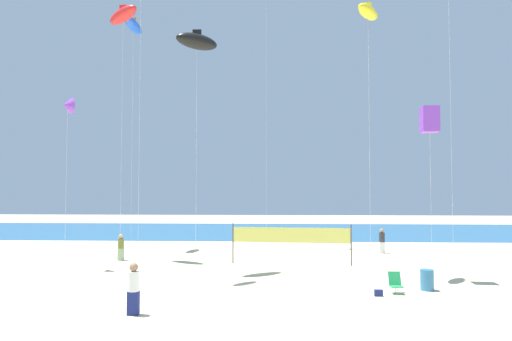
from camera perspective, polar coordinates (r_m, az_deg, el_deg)
ground_plane at (r=17.78m, az=-4.01°, el=-16.91°), size 120.00×120.00×0.00m
ocean_band at (r=48.30m, az=0.21°, el=-7.72°), size 120.00×20.00×0.01m
beachgoer_white_shirt at (r=16.88m, az=-15.43°, el=-14.19°), size 0.42×0.42×1.84m
beachgoer_charcoal_shirt at (r=32.62m, az=15.83°, el=-8.56°), size 0.39×0.39×1.71m
beachgoer_olive_shirt at (r=29.51m, az=-16.93°, el=-9.28°), size 0.38×0.38×1.65m
folding_beach_chair at (r=20.55m, az=17.43°, el=-13.49°), size 0.52×0.65×0.89m
trash_barrel at (r=21.54m, az=21.06°, el=-12.94°), size 0.58×0.58×0.92m
volleyball_net at (r=26.81m, az=4.52°, el=-8.47°), size 7.08×0.65×2.40m
beach_handbag at (r=19.86m, az=15.43°, el=-14.89°), size 0.34×0.17×0.27m
kite_violet_delta at (r=27.63m, az=-23.00°, el=7.64°), size 1.00×0.96×9.67m
kite_yellow_inflatable at (r=25.34m, az=14.15°, el=19.07°), size 1.67×1.92×14.24m
kite_violet_box at (r=23.71m, az=21.35°, el=6.09°), size 0.84×0.84×8.53m
kite_red_inflatable at (r=31.81m, az=-16.66°, el=18.53°), size 2.62×2.05×16.46m
kite_black_inflatable at (r=25.92m, az=-7.58°, el=16.05°), size 2.52×2.14×13.34m
kite_blue_inflatable at (r=37.00m, az=-15.45°, el=17.46°), size 1.22×2.47×17.64m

